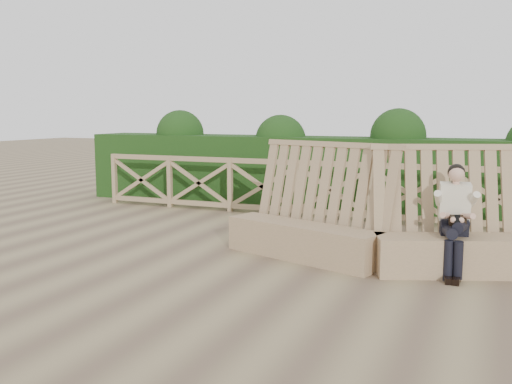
% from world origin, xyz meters
% --- Properties ---
extents(ground, '(60.00, 60.00, 0.00)m').
position_xyz_m(ground, '(0.00, 0.00, 0.00)').
color(ground, brown).
rests_on(ground, ground).
extents(bench, '(4.51, 1.53, 1.62)m').
position_xyz_m(bench, '(1.51, 0.56, 0.41)').
color(bench, '#88714E').
rests_on(bench, ground).
extents(woman, '(0.41, 0.81, 1.38)m').
position_xyz_m(woman, '(2.40, 0.45, 0.76)').
color(woman, black).
rests_on(woman, ground).
extents(guardrail, '(10.10, 0.09, 1.10)m').
position_xyz_m(guardrail, '(0.00, 3.50, 0.55)').
color(guardrail, olive).
rests_on(guardrail, ground).
extents(hedge, '(12.00, 1.20, 1.50)m').
position_xyz_m(hedge, '(0.00, 4.70, 0.75)').
color(hedge, black).
rests_on(hedge, ground).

